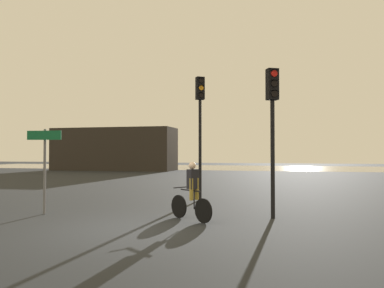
{
  "coord_description": "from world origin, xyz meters",
  "views": [
    {
      "loc": [
        3.73,
        -8.51,
        1.87
      ],
      "look_at": [
        0.5,
        5.0,
        2.2
      ],
      "focal_mm": 35.0,
      "sensor_mm": 36.0,
      "label": 1
    }
  ],
  "objects_px": {
    "traffic_light_near_right": "(273,114)",
    "cyclist": "(192,191)",
    "direction_sign_post": "(44,159)",
    "traffic_light_center": "(200,115)",
    "distant_building": "(114,149)"
  },
  "relations": [
    {
      "from": "distant_building",
      "to": "cyclist",
      "type": "bearing_deg",
      "value": -60.88
    },
    {
      "from": "direction_sign_post",
      "to": "traffic_light_center",
      "type": "bearing_deg",
      "value": -137.71
    },
    {
      "from": "traffic_light_near_right",
      "to": "cyclist",
      "type": "bearing_deg",
      "value": -3.13
    },
    {
      "from": "traffic_light_near_right",
      "to": "cyclist",
      "type": "distance_m",
      "value": 3.19
    },
    {
      "from": "traffic_light_center",
      "to": "cyclist",
      "type": "xyz_separation_m",
      "value": [
        0.73,
        -4.44,
        -2.55
      ]
    },
    {
      "from": "traffic_light_near_right",
      "to": "cyclist",
      "type": "height_order",
      "value": "traffic_light_near_right"
    },
    {
      "from": "direction_sign_post",
      "to": "traffic_light_near_right",
      "type": "bearing_deg",
      "value": -178.79
    },
    {
      "from": "distant_building",
      "to": "cyclist",
      "type": "distance_m",
      "value": 31.08
    },
    {
      "from": "traffic_light_near_right",
      "to": "cyclist",
      "type": "relative_size",
      "value": 2.65
    },
    {
      "from": "traffic_light_near_right",
      "to": "direction_sign_post",
      "type": "bearing_deg",
      "value": -18.41
    },
    {
      "from": "traffic_light_center",
      "to": "direction_sign_post",
      "type": "xyz_separation_m",
      "value": [
        -3.92,
        -4.41,
        -1.68
      ]
    },
    {
      "from": "traffic_light_near_right",
      "to": "cyclist",
      "type": "xyz_separation_m",
      "value": [
        -2.16,
        -0.9,
        -2.17
      ]
    },
    {
      "from": "traffic_light_near_right",
      "to": "traffic_light_center",
      "type": "bearing_deg",
      "value": -76.46
    },
    {
      "from": "traffic_light_near_right",
      "to": "traffic_light_center",
      "type": "distance_m",
      "value": 4.59
    },
    {
      "from": "distant_building",
      "to": "cyclist",
      "type": "relative_size",
      "value": 8.12
    }
  ]
}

